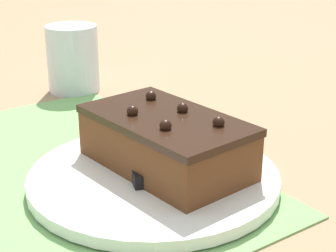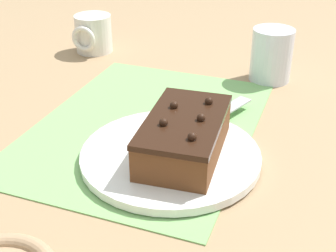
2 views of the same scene
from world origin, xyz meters
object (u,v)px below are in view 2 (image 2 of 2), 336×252
(drinking_glass, at_px, (272,55))
(coffee_mug, at_px, (93,34))
(serving_knife, at_px, (184,133))
(cake_plate, at_px, (170,155))
(chocolate_cake, at_px, (184,135))

(drinking_glass, height_order, coffee_mug, drinking_glass)
(serving_knife, xyz_separation_m, drinking_glass, (-0.29, 0.08, 0.03))
(cake_plate, distance_m, serving_knife, 0.05)
(serving_knife, xyz_separation_m, coffee_mug, (-0.31, -0.32, 0.02))
(coffee_mug, bearing_deg, serving_knife, 45.74)
(serving_knife, relative_size, coffee_mug, 2.64)
(chocolate_cake, height_order, drinking_glass, drinking_glass)
(cake_plate, bearing_deg, serving_knife, 176.86)
(coffee_mug, bearing_deg, drinking_glass, 87.08)
(cake_plate, relative_size, coffee_mug, 2.83)
(serving_knife, height_order, coffee_mug, coffee_mug)
(cake_plate, distance_m, drinking_glass, 0.36)
(serving_knife, bearing_deg, chocolate_cake, -48.54)
(drinking_glass, bearing_deg, coffee_mug, -92.92)
(cake_plate, distance_m, chocolate_cake, 0.04)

